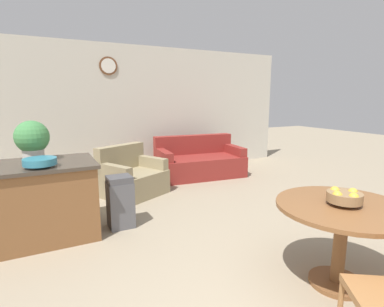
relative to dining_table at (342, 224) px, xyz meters
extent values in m
cube|color=beige|center=(-0.66, 4.77, 0.78)|extent=(8.00, 0.06, 2.70)
cylinder|color=brown|center=(-0.88, 4.73, 1.68)|extent=(0.36, 0.02, 0.36)
cylinder|color=white|center=(-0.88, 4.72, 1.68)|extent=(0.29, 0.01, 0.29)
cylinder|color=brown|center=(0.00, 0.00, -0.55)|extent=(0.46, 0.46, 0.04)
cylinder|color=brown|center=(0.00, 0.00, -0.20)|extent=(0.11, 0.11, 0.66)
cylinder|color=brown|center=(0.00, 0.00, 0.15)|extent=(1.10, 1.10, 0.03)
cylinder|color=olive|center=(0.00, 0.00, 0.18)|extent=(0.11, 0.11, 0.03)
cylinder|color=olive|center=(0.00, 0.00, 0.24)|extent=(0.28, 0.28, 0.08)
sphere|color=gold|center=(0.10, -0.01, 0.26)|extent=(0.08, 0.08, 0.08)
sphere|color=gold|center=(0.00, 0.10, 0.26)|extent=(0.08, 0.08, 0.08)
sphere|color=gold|center=(-0.10, 0.00, 0.26)|extent=(0.08, 0.08, 0.08)
sphere|color=gold|center=(-0.02, -0.09, 0.26)|extent=(0.08, 0.08, 0.08)
cube|color=brown|center=(-2.30, 2.19, -0.14)|extent=(1.23, 0.83, 0.85)
cube|color=#42382D|center=(-2.30, 2.19, 0.30)|extent=(1.29, 0.89, 0.04)
cylinder|color=teal|center=(-2.24, 1.96, 0.34)|extent=(0.12, 0.12, 0.02)
cylinder|color=teal|center=(-2.24, 1.96, 0.38)|extent=(0.34, 0.34, 0.07)
cylinder|color=beige|center=(-2.30, 2.38, 0.39)|extent=(0.24, 0.24, 0.14)
sphere|color=#478E4C|center=(-2.30, 2.38, 0.60)|extent=(0.38, 0.38, 0.38)
cube|color=#56565B|center=(-1.39, 2.07, -0.28)|extent=(0.30, 0.28, 0.58)
cube|color=#49494E|center=(-1.39, 2.07, 0.05)|extent=(0.29, 0.27, 0.08)
cube|color=maroon|center=(0.71, 3.82, -0.36)|extent=(1.83, 1.12, 0.42)
cube|color=maroon|center=(0.75, 4.19, 0.05)|extent=(1.75, 0.38, 0.40)
cube|color=maroon|center=(-0.07, 3.90, -0.27)|extent=(0.25, 0.89, 0.60)
cube|color=maroon|center=(1.50, 3.74, -0.27)|extent=(0.25, 0.89, 0.60)
cube|color=#998966|center=(-0.88, 3.24, -0.37)|extent=(1.20, 1.14, 0.40)
cube|color=#998966|center=(-1.02, 3.52, 0.04)|extent=(0.92, 0.58, 0.42)
cube|color=#998966|center=(-1.24, 3.06, -0.27)|extent=(0.45, 0.72, 0.59)
cube|color=#998966|center=(-0.51, 3.42, -0.27)|extent=(0.45, 0.72, 0.59)
camera|label=1|loc=(-2.22, -1.54, 1.05)|focal=28.00mm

